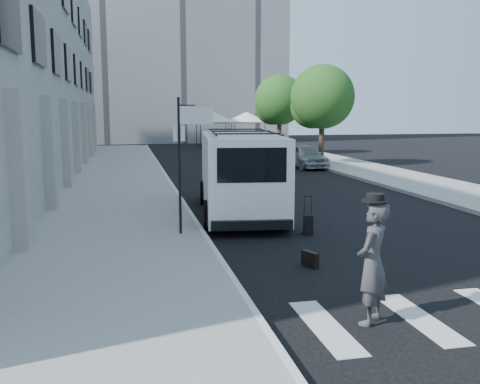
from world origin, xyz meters
name	(u,v)px	position (x,y,z in m)	size (l,w,h in m)	color
ground	(318,268)	(0.00, 0.00, 0.00)	(120.00, 120.00, 0.00)	black
sidewalk_left	(120,178)	(-4.25, 16.00, 0.07)	(4.50, 48.00, 0.15)	gray
sidewalk_right	(343,164)	(9.00, 20.00, 0.07)	(4.00, 56.00, 0.15)	gray
building_far	(177,26)	(2.00, 50.00, 12.50)	(22.00, 12.00, 25.00)	slate
sign_pole	(188,137)	(-2.36, 3.20, 2.65)	(1.03, 0.07, 3.50)	black
tree_near	(320,99)	(7.50, 20.15, 3.97)	(3.80, 3.83, 6.03)	black
tree_far	(278,102)	(7.50, 29.15, 3.97)	(3.80, 3.83, 6.03)	black
tent_left	(214,117)	(4.00, 38.00, 2.71)	(4.00, 4.00, 3.20)	black
tent_right	(247,117)	(7.20, 38.50, 2.71)	(4.00, 4.00, 3.20)	black
businessman	(372,263)	(-0.25, -3.00, 0.97)	(0.71, 0.47, 1.95)	#3A3A3C
briefcase	(310,259)	(-0.16, 0.10, 0.17)	(0.12, 0.44, 0.34)	black
suitcase	(308,224)	(0.82, 3.00, 0.28)	(0.31, 0.42, 1.04)	black
cargo_van	(240,173)	(-0.38, 6.20, 1.32)	(3.03, 7.11, 2.57)	white
parked_car_a	(305,156)	(6.31, 19.22, 0.70)	(1.64, 4.09, 1.39)	#A1A2A9
parked_car_b	(274,144)	(6.80, 27.73, 0.84)	(1.78, 5.11, 1.68)	#515458
parked_car_c	(247,143)	(5.70, 31.70, 0.74)	(2.08, 5.12, 1.49)	#9FA3A7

